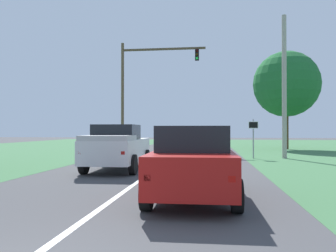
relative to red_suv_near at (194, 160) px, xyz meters
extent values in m
plane|color=#424244|center=(-2.00, 7.25, -0.98)|extent=(120.00, 120.00, 0.00)
cube|color=white|center=(-2.00, -3.75, -0.97)|extent=(0.16, 43.97, 0.01)
cube|color=#9E1411|center=(0.00, -0.06, -0.18)|extent=(2.00, 4.79, 0.88)
cube|color=black|center=(0.00, 0.18, 0.56)|extent=(1.74, 2.98, 0.61)
cube|color=red|center=(-0.76, -2.43, -0.13)|extent=(0.14, 0.06, 0.12)
cube|color=red|center=(0.83, -2.40, -0.13)|extent=(0.14, 0.06, 0.12)
cylinder|color=black|center=(-0.99, 1.40, -0.62)|extent=(0.24, 0.72, 0.72)
cylinder|color=black|center=(0.95, 1.43, -0.62)|extent=(0.24, 0.72, 0.72)
cylinder|color=black|center=(-0.94, -1.55, -0.62)|extent=(0.24, 0.72, 0.72)
cylinder|color=black|center=(0.99, -1.53, -0.62)|extent=(0.24, 0.72, 0.72)
cube|color=silver|center=(-3.58, 5.61, -0.11)|extent=(2.10, 5.10, 0.94)
cube|color=black|center=(-3.58, 5.36, 0.68)|extent=(1.79, 1.96, 0.64)
cube|color=#B8B8B8|center=(-3.55, 4.04, 0.46)|extent=(1.93, 1.97, 0.20)
cube|color=red|center=(-4.34, 3.09, -0.06)|extent=(0.14, 0.06, 0.12)
cube|color=red|center=(-2.71, 3.13, -0.06)|extent=(0.14, 0.06, 0.12)
cylinder|color=black|center=(-4.61, 7.15, -0.58)|extent=(0.26, 0.81, 0.80)
cylinder|color=black|center=(-2.63, 7.20, -0.58)|extent=(0.26, 0.81, 0.80)
cylinder|color=black|center=(-4.54, 4.02, -0.58)|extent=(0.26, 0.81, 0.80)
cylinder|color=black|center=(-2.56, 4.07, -0.58)|extent=(0.26, 0.81, 0.80)
cylinder|color=brown|center=(-6.80, 18.41, 3.52)|extent=(0.24, 0.24, 8.99)
cube|color=#4C3D2B|center=(-3.36, 18.41, 7.42)|extent=(6.88, 0.16, 0.16)
cube|color=black|center=(-0.61, 18.41, 6.87)|extent=(0.32, 0.28, 0.90)
sphere|color=black|center=(-0.61, 18.26, 7.17)|extent=(0.22, 0.22, 0.22)
sphere|color=black|center=(-0.61, 18.26, 6.87)|extent=(0.22, 0.22, 0.22)
sphere|color=#1ED83F|center=(-0.61, 18.26, 6.57)|extent=(0.22, 0.22, 0.22)
cylinder|color=gray|center=(3.07, 12.30, 0.23)|extent=(0.08, 0.08, 2.41)
cube|color=white|center=(3.07, 12.27, 1.08)|extent=(0.60, 0.03, 0.44)
cube|color=black|center=(3.07, 12.25, 1.08)|extent=(0.52, 0.01, 0.36)
cylinder|color=#4C351E|center=(7.32, 22.75, 0.87)|extent=(0.36, 0.36, 3.70)
sphere|color=#1E622E|center=(7.32, 22.75, 4.95)|extent=(5.95, 5.95, 5.95)
cylinder|color=#9E998E|center=(4.98, 12.63, 3.46)|extent=(0.28, 0.28, 8.86)
camera|label=1|loc=(0.43, -8.73, 0.78)|focal=35.81mm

